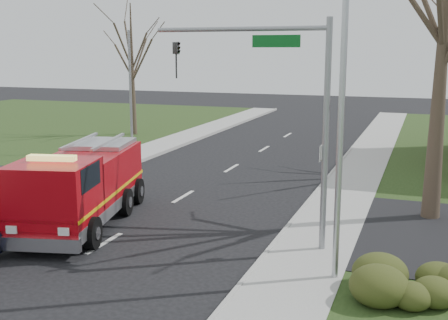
% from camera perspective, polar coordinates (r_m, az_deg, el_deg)
% --- Properties ---
extents(ground, '(120.00, 120.00, 0.00)m').
position_cam_1_polar(ground, '(17.99, -12.10, -8.30)').
color(ground, black).
rests_on(ground, ground).
extents(sidewalk_right, '(2.40, 80.00, 0.15)m').
position_cam_1_polar(sidewalk_right, '(15.72, 7.80, -10.75)').
color(sidewalk_right, gray).
rests_on(sidewalk_right, ground).
extents(hedge_corner, '(2.80, 2.00, 0.90)m').
position_cam_1_polar(hedge_corner, '(14.32, 18.19, -11.29)').
color(hedge_corner, '#2D3A15').
rests_on(hedge_corner, lawn_right).
extents(bare_tree_near, '(6.00, 6.00, 12.00)m').
position_cam_1_polar(bare_tree_near, '(20.36, 21.60, 14.62)').
color(bare_tree_near, '#3B2D23').
rests_on(bare_tree_near, ground).
extents(bare_tree_left, '(4.50, 4.50, 9.00)m').
position_cam_1_polar(bare_tree_left, '(39.30, -9.36, 10.47)').
color(bare_tree_left, '#3B2D23').
rests_on(bare_tree_left, ground).
extents(traffic_signal_mast, '(5.29, 0.18, 6.80)m').
position_cam_1_polar(traffic_signal_mast, '(16.33, 5.94, 6.86)').
color(traffic_signal_mast, gray).
rests_on(traffic_signal_mast, ground).
extents(streetlight_pole, '(1.48, 0.16, 8.40)m').
position_cam_1_polar(streetlight_pole, '(14.01, 11.61, 5.35)').
color(streetlight_pole, '#B7BABF').
rests_on(streetlight_pole, ground).
extents(utility_pole_far, '(0.14, 0.14, 7.00)m').
position_cam_1_polar(utility_pole_far, '(32.59, -9.48, 6.74)').
color(utility_pole_far, gray).
rests_on(utility_pole_far, ground).
extents(fire_engine, '(4.03, 7.41, 2.84)m').
position_cam_1_polar(fire_engine, '(19.72, -14.32, -2.79)').
color(fire_engine, '#A6070F').
rests_on(fire_engine, ground).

